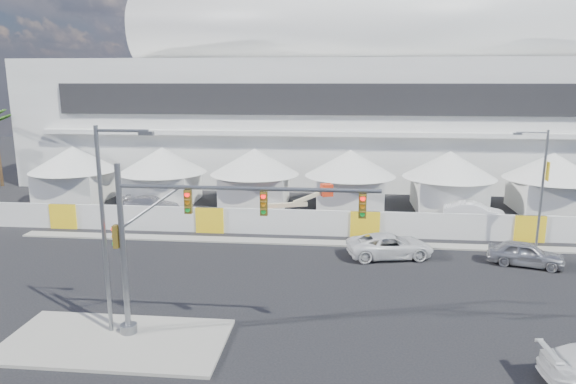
# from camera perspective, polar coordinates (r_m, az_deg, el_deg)

# --- Properties ---
(ground) EXTENTS (160.00, 160.00, 0.00)m
(ground) POSITION_cam_1_polar(r_m,az_deg,el_deg) (26.44, -3.50, -13.88)
(ground) COLOR black
(ground) RESTS_ON ground
(median_island) EXTENTS (10.00, 5.00, 0.15)m
(median_island) POSITION_cam_1_polar(r_m,az_deg,el_deg) (25.48, -18.61, -15.43)
(median_island) COLOR gray
(median_island) RESTS_ON ground
(far_curb) EXTENTS (80.00, 1.20, 0.12)m
(far_curb) POSITION_cam_1_polar(r_m,az_deg,el_deg) (41.03, 28.66, -5.70)
(far_curb) COLOR gray
(far_curb) RESTS_ON ground
(stadium) EXTENTS (80.00, 24.80, 21.98)m
(stadium) POSITION_cam_1_polar(r_m,az_deg,el_deg) (65.14, 10.08, 10.12)
(stadium) COLOR silver
(stadium) RESTS_ON ground
(tent_row) EXTENTS (53.40, 8.40, 5.40)m
(tent_row) POSITION_cam_1_polar(r_m,az_deg,el_deg) (48.30, 1.56, 2.10)
(tent_row) COLOR silver
(tent_row) RESTS_ON ground
(hoarding_fence) EXTENTS (70.00, 0.25, 2.00)m
(hoarding_fence) POSITION_cam_1_polar(r_m,az_deg,el_deg) (39.44, 8.54, -3.55)
(hoarding_fence) COLOR silver
(hoarding_fence) RESTS_ON ground
(sedan_silver) EXTENTS (3.06, 4.95, 1.57)m
(sedan_silver) POSITION_cam_1_polar(r_m,az_deg,el_deg) (36.51, 24.88, -6.23)
(sedan_silver) COLOR #A8A9AD
(sedan_silver) RESTS_ON ground
(pickup_curb) EXTENTS (3.78, 6.18, 1.60)m
(pickup_curb) POSITION_cam_1_polar(r_m,az_deg,el_deg) (35.35, 11.26, -5.86)
(pickup_curb) COLOR silver
(pickup_curb) RESTS_ON ground
(lot_car_a) EXTENTS (2.76, 5.24, 1.64)m
(lot_car_a) POSITION_cam_1_polar(r_m,az_deg,el_deg) (46.01, 19.97, -2.12)
(lot_car_a) COLOR white
(lot_car_a) RESTS_ON ground
(lot_car_c) EXTENTS (2.12, 5.20, 1.51)m
(lot_car_c) POSITION_cam_1_polar(r_m,az_deg,el_deg) (47.81, -14.94, -1.35)
(lot_car_c) COLOR silver
(lot_car_c) RESTS_ON ground
(traffic_mast) EXTENTS (11.79, 0.78, 7.98)m
(traffic_mast) POSITION_cam_1_polar(r_m,az_deg,el_deg) (23.41, -12.49, -5.44)
(traffic_mast) COLOR gray
(traffic_mast) RESTS_ON median_island
(streetlight_median) EXTENTS (2.66, 0.27, 9.61)m
(streetlight_median) POSITION_cam_1_polar(r_m,az_deg,el_deg) (24.34, -19.36, -2.66)
(streetlight_median) COLOR gray
(streetlight_median) RESTS_ON median_island
(streetlight_curb) EXTENTS (2.50, 0.56, 8.44)m
(streetlight_curb) POSITION_cam_1_polar(r_m,az_deg,el_deg) (39.05, 26.21, 1.04)
(streetlight_curb) COLOR slate
(streetlight_curb) RESTS_ON ground
(boom_lift) EXTENTS (7.08, 2.60, 3.47)m
(boom_lift) POSITION_cam_1_polar(r_m,az_deg,el_deg) (40.95, -1.00, -2.92)
(boom_lift) COLOR red
(boom_lift) RESTS_ON ground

